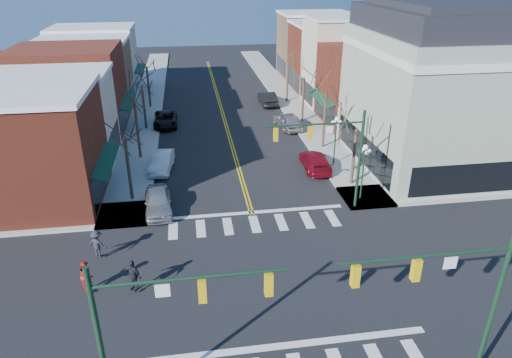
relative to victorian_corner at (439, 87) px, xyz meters
name	(u,v)px	position (x,y,z in m)	size (l,w,h in m)	color
ground	(272,282)	(-16.50, -14.50, -6.66)	(160.00, 160.00, 0.00)	black
sidewalk_left	(138,154)	(-25.25, 5.50, -6.58)	(3.50, 70.00, 0.15)	#9E9B93
sidewalk_right	(323,143)	(-7.75, 5.50, -6.58)	(3.50, 70.00, 0.15)	#9E9B93
bldg_left_brick_a	(22,151)	(-32.00, -2.75, -2.66)	(10.00, 8.50, 8.00)	maroon
bldg_left_stucco_a	(51,120)	(-32.00, 5.00, -2.91)	(10.00, 7.00, 7.50)	beige
bldg_left_brick_b	(70,91)	(-32.00, 13.00, -2.41)	(10.00, 9.00, 8.50)	maroon
bldg_left_tan	(86,76)	(-32.00, 21.25, -2.76)	(10.00, 7.50, 7.80)	#8C6D4D
bldg_left_stucco_b	(96,61)	(-32.00, 29.00, -2.56)	(10.00, 8.00, 8.20)	beige
bldg_right_brick_a	(372,86)	(-1.00, 11.25, -2.66)	(10.00, 8.50, 8.00)	maroon
bldg_right_stucco	(348,62)	(-1.00, 19.00, -1.66)	(10.00, 7.00, 10.00)	beige
bldg_right_brick_b	(329,57)	(-1.00, 26.50, -2.41)	(10.00, 8.00, 8.50)	maroon
bldg_right_tan	(314,46)	(-1.00, 34.50, -2.16)	(10.00, 8.00, 9.00)	#8C6D4D
victorian_corner	(439,87)	(0.00, 0.00, 0.00)	(12.25, 14.25, 13.30)	#98A58F
traffic_mast_near_left	(153,322)	(-22.05, -21.90, -1.95)	(6.60, 0.28, 7.20)	#14331E
traffic_mast_near_right	(455,290)	(-10.95, -21.90, -1.95)	(6.60, 0.28, 7.20)	#14331E
traffic_mast_far_right	(334,148)	(-10.95, -7.10, -1.95)	(6.60, 0.28, 7.20)	#14331E
lamppost_corner	(364,163)	(-8.30, -6.00, -3.70)	(0.36, 0.36, 4.33)	#14331E
lamppost_midblock	(336,132)	(-8.30, 0.50, -3.70)	(0.36, 0.36, 4.33)	#14331E
tree_left_a	(129,170)	(-24.90, -3.50, -4.28)	(0.24, 0.24, 4.76)	#382B21
tree_left_b	(138,132)	(-24.90, 4.50, -4.14)	(0.24, 0.24, 5.04)	#382B21
tree_left_c	(144,108)	(-24.90, 12.50, -4.38)	(0.24, 0.24, 4.55)	#382B21
tree_left_d	(149,88)	(-24.90, 20.50, -4.21)	(0.24, 0.24, 4.90)	#382B21
tree_right_a	(354,158)	(-8.10, -3.50, -4.35)	(0.24, 0.24, 4.62)	#382B21
tree_right_b	(324,122)	(-8.10, 4.50, -4.07)	(0.24, 0.24, 5.18)	#382B21
tree_right_c	(303,100)	(-8.10, 12.50, -4.24)	(0.24, 0.24, 4.83)	#382B21
tree_right_d	(287,82)	(-8.10, 20.50, -4.17)	(0.24, 0.24, 4.97)	#382B21
car_left_near	(158,201)	(-22.90, -5.53, -5.88)	(1.83, 4.55, 1.55)	#A3A3A7
car_left_mid	(162,162)	(-22.90, 1.59, -5.91)	(1.58, 4.52, 1.49)	white
car_left_far	(165,119)	(-22.90, 13.38, -5.94)	(2.37, 5.15, 1.43)	black
car_right_near	(315,161)	(-10.10, -0.11, -5.93)	(2.04, 5.03, 1.46)	maroon
car_right_mid	(288,121)	(-10.12, 10.57, -5.81)	(2.01, 4.99, 1.70)	#A1A1A6
car_right_far	(268,98)	(-10.72, 19.57, -5.85)	(1.71, 4.91, 1.62)	black
pedestrian_red_b	(86,275)	(-26.24, -13.73, -5.65)	(0.83, 0.65, 1.71)	red
pedestrian_dark_a	(133,275)	(-23.82, -14.17, -5.60)	(1.07, 0.45, 1.82)	#222129
pedestrian_dark_b	(97,244)	(-26.16, -10.74, -5.65)	(1.11, 0.64, 1.71)	#212229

